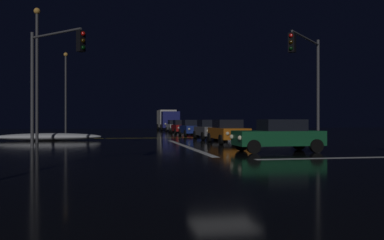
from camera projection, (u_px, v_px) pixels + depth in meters
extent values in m
cube|color=black|center=(224.00, 162.00, 15.22)|extent=(120.00, 120.00, 0.10)
cube|color=white|center=(186.00, 146.00, 23.23)|extent=(0.35, 13.97, 0.01)
cube|color=yellow|center=(163.00, 138.00, 34.62)|extent=(22.00, 0.15, 0.01)
ellipsoid|color=white|center=(49.00, 137.00, 29.87)|extent=(7.74, 1.50, 0.56)
ellipsoid|color=white|center=(262.00, 134.00, 35.91)|extent=(9.35, 1.50, 0.53)
cube|color=#C66014|center=(228.00, 133.00, 26.47)|extent=(1.80, 4.20, 0.70)
cube|color=black|center=(227.00, 124.00, 26.67)|extent=(1.60, 2.00, 0.55)
cylinder|color=black|center=(249.00, 139.00, 25.12)|extent=(0.22, 0.64, 0.64)
cylinder|color=black|center=(221.00, 140.00, 24.78)|extent=(0.22, 0.64, 0.64)
cylinder|color=black|center=(234.00, 137.00, 28.17)|extent=(0.22, 0.64, 0.64)
cylinder|color=black|center=(210.00, 138.00, 27.83)|extent=(0.22, 0.64, 0.64)
sphere|color=#F9EFC6|center=(248.00, 133.00, 24.52)|extent=(0.22, 0.22, 0.22)
sphere|color=#F9EFC6|center=(228.00, 134.00, 24.27)|extent=(0.22, 0.22, 0.22)
cube|color=slate|center=(210.00, 131.00, 32.21)|extent=(1.80, 4.20, 0.70)
cube|color=black|center=(209.00, 123.00, 32.40)|extent=(1.60, 2.00, 0.55)
cylinder|color=black|center=(226.00, 136.00, 30.85)|extent=(0.22, 0.64, 0.64)
cylinder|color=black|center=(203.00, 136.00, 30.51)|extent=(0.22, 0.64, 0.64)
cylinder|color=black|center=(216.00, 135.00, 33.90)|extent=(0.22, 0.64, 0.64)
cylinder|color=black|center=(195.00, 135.00, 33.56)|extent=(0.22, 0.64, 0.64)
sphere|color=#F9EFC6|center=(225.00, 131.00, 30.25)|extent=(0.22, 0.22, 0.22)
sphere|color=#F9EFC6|center=(208.00, 131.00, 30.00)|extent=(0.22, 0.22, 0.22)
cube|color=navy|center=(192.00, 129.00, 38.70)|extent=(1.80, 4.20, 0.70)
cube|color=black|center=(191.00, 123.00, 38.90)|extent=(1.60, 2.00, 0.55)
cylinder|color=black|center=(204.00, 133.00, 37.35)|extent=(0.22, 0.64, 0.64)
cylinder|color=black|center=(185.00, 133.00, 37.01)|extent=(0.22, 0.64, 0.64)
cylinder|color=black|center=(198.00, 132.00, 40.39)|extent=(0.22, 0.64, 0.64)
cylinder|color=black|center=(180.00, 132.00, 40.05)|extent=(0.22, 0.64, 0.64)
sphere|color=#F9EFC6|center=(203.00, 129.00, 36.74)|extent=(0.22, 0.22, 0.22)
sphere|color=#F9EFC6|center=(189.00, 129.00, 36.50)|extent=(0.22, 0.22, 0.22)
cube|color=maroon|center=(181.00, 128.00, 45.19)|extent=(1.80, 4.20, 0.70)
cube|color=black|center=(181.00, 122.00, 45.39)|extent=(1.60, 2.00, 0.55)
cylinder|color=black|center=(192.00, 131.00, 43.84)|extent=(0.22, 0.64, 0.64)
cylinder|color=black|center=(176.00, 131.00, 43.50)|extent=(0.22, 0.64, 0.64)
cylinder|color=black|center=(187.00, 131.00, 46.89)|extent=(0.22, 0.64, 0.64)
cylinder|color=black|center=(172.00, 131.00, 46.54)|extent=(0.22, 0.64, 0.64)
sphere|color=#F9EFC6|center=(190.00, 128.00, 43.23)|extent=(0.22, 0.22, 0.22)
sphere|color=#F9EFC6|center=(179.00, 128.00, 42.99)|extent=(0.22, 0.22, 0.22)
cube|color=silver|center=(175.00, 127.00, 51.71)|extent=(1.80, 4.20, 0.70)
cube|color=black|center=(175.00, 122.00, 51.91)|extent=(1.60, 2.00, 0.55)
cylinder|color=black|center=(184.00, 130.00, 50.36)|extent=(0.22, 0.64, 0.64)
cylinder|color=black|center=(170.00, 130.00, 50.02)|extent=(0.22, 0.64, 0.64)
cylinder|color=black|center=(180.00, 129.00, 53.40)|extent=(0.22, 0.64, 0.64)
cylinder|color=black|center=(167.00, 129.00, 53.06)|extent=(0.22, 0.64, 0.64)
sphere|color=#F9EFC6|center=(183.00, 127.00, 49.75)|extent=(0.22, 0.22, 0.22)
sphere|color=#F9EFC6|center=(172.00, 127.00, 49.51)|extent=(0.22, 0.22, 0.22)
cube|color=navy|center=(170.00, 120.00, 56.52)|extent=(2.40, 2.20, 2.30)
cube|color=silver|center=(166.00, 119.00, 60.94)|extent=(2.40, 5.00, 2.60)
cylinder|color=black|center=(178.00, 128.00, 57.33)|extent=(0.28, 0.96, 0.96)
cylinder|color=black|center=(162.00, 128.00, 56.88)|extent=(0.28, 0.96, 0.96)
cylinder|color=black|center=(173.00, 127.00, 61.95)|extent=(0.28, 0.96, 0.96)
cylinder|color=black|center=(158.00, 127.00, 61.49)|extent=(0.28, 0.96, 0.96)
sphere|color=#F9EFC6|center=(178.00, 124.00, 55.55)|extent=(0.26, 0.26, 0.26)
sphere|color=#F9EFC6|center=(165.00, 124.00, 55.23)|extent=(0.26, 0.26, 0.26)
cube|color=#14512D|center=(278.00, 138.00, 19.34)|extent=(4.20, 1.80, 0.70)
cube|color=black|center=(282.00, 125.00, 19.38)|extent=(2.00, 1.60, 0.55)
cylinder|color=black|center=(254.00, 147.00, 18.17)|extent=(0.64, 0.22, 0.64)
cylinder|color=black|center=(241.00, 144.00, 19.93)|extent=(0.64, 0.22, 0.64)
cylinder|color=black|center=(316.00, 146.00, 18.75)|extent=(0.64, 0.22, 0.64)
cylinder|color=black|center=(299.00, 144.00, 20.52)|extent=(0.64, 0.22, 0.64)
sphere|color=#F9EFC6|center=(240.00, 138.00, 18.30)|extent=(0.22, 0.22, 0.22)
sphere|color=#F9EFC6|center=(232.00, 137.00, 19.58)|extent=(0.22, 0.22, 0.22)
cylinder|color=#4C4C51|center=(318.00, 92.00, 25.25)|extent=(0.18, 0.18, 6.62)
cylinder|color=#4C4C51|center=(306.00, 38.00, 23.31)|extent=(3.40, 3.40, 0.12)
cube|color=black|center=(292.00, 43.00, 21.37)|extent=(0.46, 0.46, 1.05)
sphere|color=red|center=(291.00, 36.00, 21.24)|extent=(0.22, 0.22, 0.22)
sphere|color=black|center=(291.00, 42.00, 21.24)|extent=(0.22, 0.22, 0.22)
sphere|color=black|center=(291.00, 49.00, 21.24)|extent=(0.22, 0.22, 0.22)
cylinder|color=#4C4C51|center=(32.00, 90.00, 22.00)|extent=(0.18, 0.18, 6.38)
cylinder|color=#4C4C51|center=(55.00, 33.00, 20.89)|extent=(2.91, 2.91, 0.12)
cube|color=black|center=(81.00, 41.00, 19.77)|extent=(0.46, 0.46, 1.05)
sphere|color=red|center=(83.00, 34.00, 19.68)|extent=(0.22, 0.22, 0.22)
sphere|color=black|center=(83.00, 41.00, 19.68)|extent=(0.22, 0.22, 0.22)
sphere|color=black|center=(83.00, 48.00, 19.68)|extent=(0.22, 0.22, 0.22)
cylinder|color=#424247|center=(37.00, 78.00, 26.98)|extent=(0.20, 0.20, 8.74)
sphere|color=#F9AD47|center=(37.00, 11.00, 26.98)|extent=(0.44, 0.44, 0.44)
cylinder|color=#424247|center=(66.00, 95.00, 42.69)|extent=(0.20, 0.20, 8.39)
sphere|color=#F9AD47|center=(66.00, 55.00, 42.69)|extent=(0.44, 0.44, 0.44)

